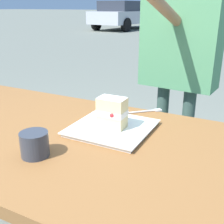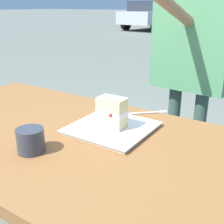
{
  "view_description": "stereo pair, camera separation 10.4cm",
  "coord_description": "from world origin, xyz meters",
  "px_view_note": "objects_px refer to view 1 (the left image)",
  "views": [
    {
      "loc": [
        -0.64,
        0.75,
        1.16
      ],
      "look_at": [
        -0.19,
        -0.12,
        0.8
      ],
      "focal_mm": 45.54,
      "sensor_mm": 36.0,
      "label": 1
    },
    {
      "loc": [
        -0.73,
        0.7,
        1.16
      ],
      "look_at": [
        -0.19,
        -0.12,
        0.8
      ],
      "focal_mm": 45.54,
      "sensor_mm": 36.0,
      "label": 2
    }
  ],
  "objects_px": {
    "parked_car_near": "(125,14)",
    "dessert_fork": "(146,111)",
    "patio_table": "(54,157)",
    "dessert_plate": "(112,128)",
    "cake_slice": "(112,112)",
    "coffee_cup": "(35,144)",
    "diner_person": "(181,42)"
  },
  "relations": [
    {
      "from": "parked_car_near",
      "to": "dessert_fork",
      "type": "bearing_deg",
      "value": 115.11
    },
    {
      "from": "patio_table",
      "to": "dessert_plate",
      "type": "relative_size",
      "value": 4.8
    },
    {
      "from": "cake_slice",
      "to": "coffee_cup",
      "type": "distance_m",
      "value": 0.31
    },
    {
      "from": "cake_slice",
      "to": "coffee_cup",
      "type": "bearing_deg",
      "value": 65.63
    },
    {
      "from": "dessert_fork",
      "to": "parked_car_near",
      "type": "height_order",
      "value": "parked_car_near"
    },
    {
      "from": "diner_person",
      "to": "parked_car_near",
      "type": "height_order",
      "value": "diner_person"
    },
    {
      "from": "cake_slice",
      "to": "coffee_cup",
      "type": "height_order",
      "value": "cake_slice"
    },
    {
      "from": "dessert_plate",
      "to": "diner_person",
      "type": "bearing_deg",
      "value": -96.24
    },
    {
      "from": "dessert_plate",
      "to": "patio_table",
      "type": "bearing_deg",
      "value": 31.34
    },
    {
      "from": "patio_table",
      "to": "diner_person",
      "type": "bearing_deg",
      "value": -108.93
    },
    {
      "from": "cake_slice",
      "to": "parked_car_near",
      "type": "distance_m",
      "value": 14.54
    },
    {
      "from": "dessert_fork",
      "to": "dessert_plate",
      "type": "bearing_deg",
      "value": 79.46
    },
    {
      "from": "dessert_plate",
      "to": "coffee_cup",
      "type": "bearing_deg",
      "value": 66.32
    },
    {
      "from": "coffee_cup",
      "to": "diner_person",
      "type": "bearing_deg",
      "value": -101.79
    },
    {
      "from": "dessert_plate",
      "to": "parked_car_near",
      "type": "relative_size",
      "value": 0.06
    },
    {
      "from": "dessert_plate",
      "to": "cake_slice",
      "type": "relative_size",
      "value": 2.54
    },
    {
      "from": "diner_person",
      "to": "patio_table",
      "type": "bearing_deg",
      "value": 71.07
    },
    {
      "from": "parked_car_near",
      "to": "coffee_cup",
      "type": "bearing_deg",
      "value": 113.66
    },
    {
      "from": "cake_slice",
      "to": "diner_person",
      "type": "height_order",
      "value": "diner_person"
    },
    {
      "from": "parked_car_near",
      "to": "dessert_plate",
      "type": "bearing_deg",
      "value": 114.55
    },
    {
      "from": "dessert_plate",
      "to": "dessert_fork",
      "type": "relative_size",
      "value": 2.09
    },
    {
      "from": "cake_slice",
      "to": "patio_table",
      "type": "bearing_deg",
      "value": 30.18
    },
    {
      "from": "patio_table",
      "to": "diner_person",
      "type": "distance_m",
      "value": 0.89
    },
    {
      "from": "patio_table",
      "to": "parked_car_near",
      "type": "height_order",
      "value": "parked_car_near"
    },
    {
      "from": "dessert_plate",
      "to": "cake_slice",
      "type": "height_order",
      "value": "cake_slice"
    },
    {
      "from": "dessert_fork",
      "to": "diner_person",
      "type": "distance_m",
      "value": 0.48
    },
    {
      "from": "coffee_cup",
      "to": "diner_person",
      "type": "height_order",
      "value": "diner_person"
    },
    {
      "from": "dessert_fork",
      "to": "coffee_cup",
      "type": "bearing_deg",
      "value": 72.12
    },
    {
      "from": "coffee_cup",
      "to": "parked_car_near",
      "type": "distance_m",
      "value": 14.75
    },
    {
      "from": "diner_person",
      "to": "dessert_fork",
      "type": "bearing_deg",
      "value": 86.3
    },
    {
      "from": "cake_slice",
      "to": "dessert_fork",
      "type": "relative_size",
      "value": 0.82
    },
    {
      "from": "patio_table",
      "to": "cake_slice",
      "type": "bearing_deg",
      "value": -149.82
    }
  ]
}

